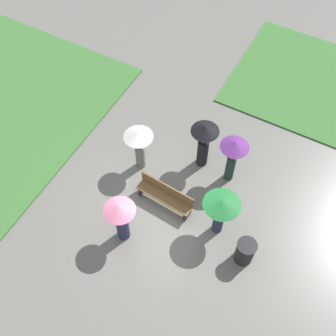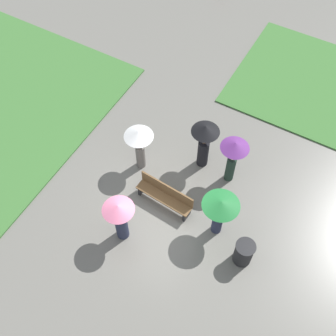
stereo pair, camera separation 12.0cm
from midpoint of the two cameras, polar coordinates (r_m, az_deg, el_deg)
The scene contains 8 objects.
ground_plane at distance 13.48m, azimuth -2.13°, elevation -6.92°, with size 90.00×90.00×0.00m, color slate.
park_bench at distance 13.35m, azimuth -0.58°, elevation -3.67°, with size 1.95×0.56×0.90m.
trash_bin at distance 12.69m, azimuth 10.11°, elevation -11.09°, with size 0.59×0.59×0.94m.
crowd_person_black at distance 13.62m, azimuth 4.66°, elevation 3.90°, with size 0.92×0.92×1.96m.
crowd_person_white at distance 13.52m, azimuth -4.22°, elevation 3.55°, with size 0.95×0.95×1.82m.
crowd_person_green at distance 12.25m, azimuth 6.91°, elevation -5.48°, with size 1.11×1.11×1.75m.
crowd_person_pink at distance 12.24m, azimuth -6.70°, elevation -6.61°, with size 0.94×0.94×1.82m.
crowd_person_purple at distance 13.29m, azimuth 8.58°, elevation 2.02°, with size 0.91×0.91×1.93m.
Camera 1 is at (3.34, -5.18, 11.99)m, focal length 45.00 mm.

